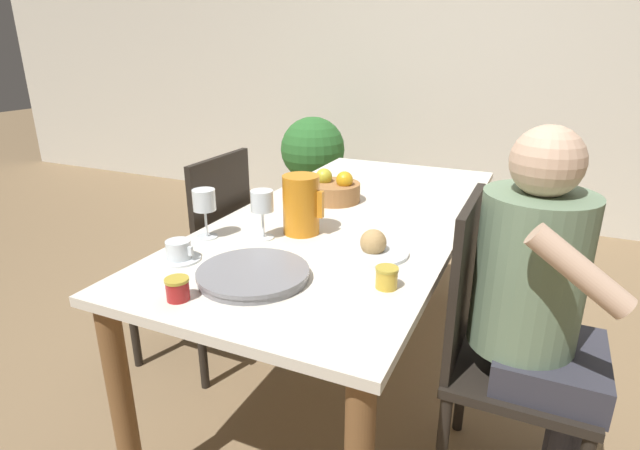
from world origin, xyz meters
The scene contains 16 objects.
ground_plane centered at (0.00, 0.00, 0.00)m, with size 20.00×20.00×0.00m, color #7F6647.
wall_back centered at (0.00, 2.38, 1.30)m, with size 10.00×0.06×2.60m.
dining_table centered at (0.00, 0.00, 0.64)m, with size 0.87×1.89×0.74m.
chair_person_side centered at (0.62, -0.33, 0.50)m, with size 0.42×0.42×0.96m.
chair_opposite centered at (-0.62, -0.16, 0.50)m, with size 0.42×0.42×0.96m.
person_seated centered at (0.71, -0.35, 0.70)m, with size 0.39×0.41×1.18m.
red_pitcher centered at (-0.08, -0.26, 0.85)m, with size 0.15×0.13×0.21m.
wine_glass_water centered at (-0.18, -0.36, 0.87)m, with size 0.08×0.08×0.17m.
wine_glass_juice centered at (-0.36, -0.44, 0.87)m, with size 0.08×0.08×0.17m.
teacup_near_person centered at (-0.32, -0.63, 0.77)m, with size 0.13×0.13×0.06m.
serving_tray centered at (-0.04, -0.65, 0.76)m, with size 0.32×0.32×0.03m.
bread_plate centered at (0.21, -0.33, 0.76)m, with size 0.23×0.23×0.08m.
jam_jar_amber centered at (0.32, -0.54, 0.77)m, with size 0.06×0.06×0.06m.
jam_jar_red centered at (-0.16, -0.83, 0.77)m, with size 0.06×0.06×0.06m.
fruit_bowl centered at (-0.13, 0.14, 0.79)m, with size 0.22×0.22×0.14m.
potted_plant centered at (-0.98, 1.72, 0.57)m, with size 0.49×0.49×0.85m.
Camera 1 is at (0.66, -1.74, 1.37)m, focal length 28.00 mm.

